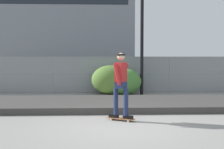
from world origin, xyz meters
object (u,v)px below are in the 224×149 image
Objects in this scene: parked_car_near at (53,74)px; shrub_left at (110,80)px; street_lamp at (142,6)px; shrub_center at (125,82)px; skateboard at (121,119)px; skater at (121,81)px.

shrub_left is (3.30, -3.10, -0.13)m from parked_car_near.
shrub_left is (-1.53, 0.16, -3.58)m from street_lamp.
shrub_center is at bearing 179.91° from street_lamp.
skateboard is 0.12× the size of street_lamp.
skateboard is at bearing -89.07° from shrub_left.
skateboard is 0.44× the size of skater.
shrub_center is (0.59, 5.91, -0.48)m from skater.
shrub_left is at bearing -43.25° from parked_car_near.
street_lamp is 6.77m from parked_car_near.
shrub_center is at bearing 84.26° from skateboard.
skateboard is at bearing -103.63° from street_lamp.
parked_car_near reaches higher than shrub_center.
street_lamp is 3.75m from shrub_center.
street_lamp is (1.43, 5.91, 4.23)m from skateboard.
shrub_left is (-0.10, 6.07, 0.65)m from skateboard.
parked_car_near is (-3.39, 9.17, -0.28)m from skater.
skateboard is 0.44× the size of shrub_left.
skater reaches higher than shrub_center.
shrub_center reaches higher than skateboard.
shrub_left is 0.72m from shrub_center.
shrub_center is (-0.84, 0.00, -3.65)m from street_lamp.
shrub_center is at bearing 84.26° from skater.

